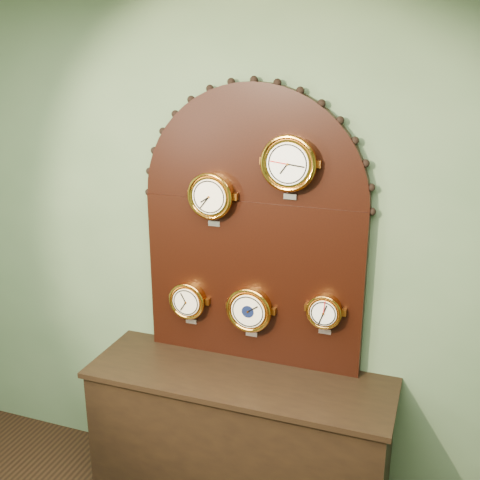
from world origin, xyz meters
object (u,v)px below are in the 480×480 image
at_px(display_board, 253,221).
at_px(roman_clock, 211,196).
at_px(arabic_clock, 289,163).
at_px(hygrometer, 188,300).
at_px(tide_clock, 325,311).
at_px(shop_counter, 239,444).
at_px(barometer, 250,309).

height_order(display_board, roman_clock, display_board).
bearing_deg(arabic_clock, display_board, 161.69).
xyz_separation_m(hygrometer, tide_clock, (0.77, 0.00, 0.05)).
relative_size(shop_counter, arabic_clock, 4.87).
bearing_deg(roman_clock, shop_counter, -36.57).
distance_m(roman_clock, arabic_clock, 0.46).
xyz_separation_m(roman_clock, tide_clock, (0.62, 0.00, -0.56)).
height_order(roman_clock, arabic_clock, arabic_clock).
relative_size(display_board, roman_clock, 5.14).
height_order(shop_counter, tide_clock, tide_clock).
height_order(display_board, hygrometer, display_board).
relative_size(display_board, barometer, 5.06).
distance_m(shop_counter, hygrometer, 0.84).
relative_size(shop_counter, display_board, 1.05).
bearing_deg(display_board, shop_counter, -90.00).
relative_size(display_board, tide_clock, 6.46).
height_order(display_board, barometer, display_board).
bearing_deg(barometer, tide_clock, 0.26).
distance_m(barometer, tide_clock, 0.41).
xyz_separation_m(hygrometer, barometer, (0.36, -0.00, 0.00)).
bearing_deg(arabic_clock, hygrometer, 179.83).
distance_m(display_board, roman_clock, 0.25).
bearing_deg(roman_clock, display_board, 18.03).
xyz_separation_m(arabic_clock, barometer, (-0.20, 0.00, -0.80)).
bearing_deg(shop_counter, roman_clock, 143.43).
bearing_deg(roman_clock, tide_clock, 0.15).
relative_size(hygrometer, tide_clock, 1.11).
bearing_deg(barometer, arabic_clock, -0.15).
bearing_deg(tide_clock, display_board, 170.97).
relative_size(roman_clock, hygrometer, 1.13).
bearing_deg(hygrometer, roman_clock, -0.34).
distance_m(display_board, tide_clock, 0.59).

